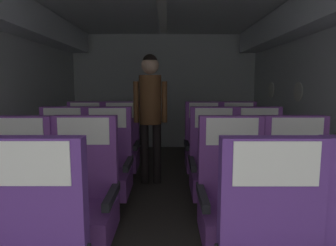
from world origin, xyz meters
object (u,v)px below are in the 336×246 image
object	(u,v)px
seat_b_left_window	(14,204)
seat_c_right_aisle	(259,169)
seat_d_right_aisle	(238,149)
seat_c_left_window	(60,168)
seat_b_right_aisle	(298,202)
seat_d_left_window	(83,150)
seat_b_right_window	(232,203)
seat_d_right_window	(203,149)
flight_attendant	(149,105)
seat_c_right_window	(213,169)
seat_d_left_aisle	(119,149)
seat_b_left_aisle	(81,202)
seat_c_left_aisle	(106,169)

from	to	relation	value
seat_b_left_window	seat_c_right_aisle	world-z (taller)	same
seat_d_right_aisle	seat_c_left_window	bearing A→B (deg)	-156.88
seat_b_right_aisle	seat_d_left_window	world-z (taller)	same
seat_b_right_window	seat_b_right_aisle	bearing A→B (deg)	1.80
seat_b_left_window	seat_d_right_aisle	size ratio (longest dim) A/B	1.00
seat_d_right_window	flight_attendant	distance (m)	0.91
seat_c_right_window	seat_d_left_aisle	distance (m)	1.39
seat_d_left_aisle	seat_b_left_aisle	bearing A→B (deg)	-89.89
seat_b_left_aisle	seat_d_left_window	world-z (taller)	same
seat_c_left_window	seat_d_left_aisle	world-z (taller)	same
seat_d_left_aisle	seat_c_right_window	bearing A→B (deg)	-38.57
seat_b_left_window	seat_b_right_aisle	xyz separation A→B (m)	(2.04, 0.02, 0.00)
seat_b_right_aisle	seat_c_left_aisle	bearing A→B (deg)	151.72
seat_d_left_window	seat_d_right_window	bearing A→B (deg)	0.04
seat_c_right_aisle	seat_c_left_aisle	bearing A→B (deg)	179.90
seat_c_left_aisle	seat_c_right_aisle	xyz separation A→B (m)	(1.54, -0.00, 0.00)
seat_b_right_aisle	seat_d_left_aisle	xyz separation A→B (m)	(-1.57, 1.71, 0.00)
seat_b_right_window	seat_d_right_aisle	distance (m)	1.79
seat_d_left_aisle	flight_attendant	bearing A→B (deg)	-1.03
seat_c_left_window	flight_attendant	world-z (taller)	flight_attendant
seat_b_left_window	seat_d_left_aisle	size ratio (longest dim) A/B	1.00
seat_c_left_window	seat_d_left_window	distance (m)	0.85
seat_c_right_aisle	flight_attendant	size ratio (longest dim) A/B	0.64
seat_b_left_window	seat_c_right_window	distance (m)	1.78
seat_c_left_aisle	seat_d_right_aisle	distance (m)	1.78
seat_d_left_window	flight_attendant	bearing A→B (deg)	-0.11
seat_b_left_aisle	seat_c_right_aisle	world-z (taller)	same
seat_b_right_aisle	seat_c_right_aisle	size ratio (longest dim) A/B	1.00
seat_b_left_window	seat_d_right_window	size ratio (longest dim) A/B	1.00
seat_b_left_window	seat_c_left_aisle	distance (m)	0.99
seat_c_left_aisle	flight_attendant	size ratio (longest dim) A/B	0.64
seat_c_right_window	seat_d_left_aisle	bearing A→B (deg)	141.43
seat_b_right_window	seat_d_left_aisle	bearing A→B (deg)	122.29
seat_b_left_window	seat_b_right_aisle	world-z (taller)	same
seat_d_right_aisle	seat_c_right_aisle	bearing A→B (deg)	-90.04
seat_c_right_window	seat_d_left_window	size ratio (longest dim) A/B	1.00
seat_b_right_aisle	seat_c_left_aisle	distance (m)	1.77
seat_c_right_window	seat_c_right_aisle	bearing A→B (deg)	-0.49
seat_c_left_window	seat_b_left_aisle	bearing A→B (deg)	-61.60
seat_b_right_aisle	seat_c_right_aisle	distance (m)	0.84
seat_b_right_aisle	seat_c_right_window	xyz separation A→B (m)	(-0.48, 0.84, 0.00)
seat_b_right_aisle	seat_b_right_window	size ratio (longest dim) A/B	1.00
seat_c_left_aisle	seat_d_left_window	distance (m)	0.98
seat_b_right_aisle	seat_d_right_aisle	xyz separation A→B (m)	(-0.02, 1.71, 0.00)
seat_b_right_aisle	seat_d_left_window	size ratio (longest dim) A/B	1.00
seat_b_left_window	seat_b_right_window	world-z (taller)	same
seat_d_left_aisle	seat_d_right_window	distance (m)	1.09
seat_b_left_window	seat_c_left_aisle	xyz separation A→B (m)	(0.48, 0.87, 0.00)
seat_b_left_aisle	seat_b_left_window	bearing A→B (deg)	-176.63
seat_b_left_aisle	seat_b_right_window	distance (m)	1.09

